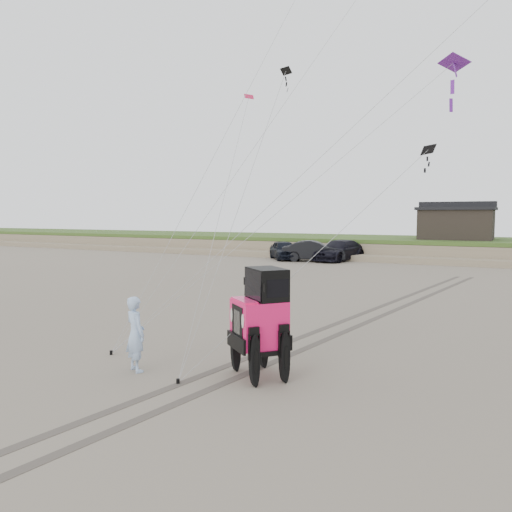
% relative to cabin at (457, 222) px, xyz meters
% --- Properties ---
extents(ground, '(160.00, 160.00, 0.00)m').
position_rel_cabin_xyz_m(ground, '(-2.00, -37.00, -3.24)').
color(ground, '#6B6054').
rests_on(ground, ground).
extents(dune_ridge, '(160.00, 14.25, 1.73)m').
position_rel_cabin_xyz_m(dune_ridge, '(-2.00, 0.50, -2.42)').
color(dune_ridge, '#7A6B54').
rests_on(dune_ridge, ground).
extents(cabin, '(6.40, 5.40, 3.35)m').
position_rel_cabin_xyz_m(cabin, '(0.00, 0.00, 0.00)').
color(cabin, black).
rests_on(cabin, dune_ridge).
extents(truck_a, '(4.51, 5.08, 1.66)m').
position_rel_cabin_xyz_m(truck_a, '(-13.17, -8.13, -2.41)').
color(truck_a, black).
rests_on(truck_a, ground).
extents(truck_b, '(5.57, 3.26, 1.73)m').
position_rel_cabin_xyz_m(truck_b, '(-10.20, -8.57, -2.37)').
color(truck_b, black).
rests_on(truck_b, ground).
extents(truck_c, '(3.56, 6.42, 1.76)m').
position_rel_cabin_xyz_m(truck_c, '(-8.52, -7.05, -2.36)').
color(truck_c, black).
rests_on(truck_c, ground).
extents(jeep, '(5.46, 5.88, 2.10)m').
position_rel_cabin_xyz_m(jeep, '(-0.40, -37.33, -2.19)').
color(jeep, '#FF1665').
rests_on(jeep, ground).
extents(man, '(0.81, 0.69, 1.88)m').
position_rel_cabin_xyz_m(man, '(-3.31, -38.38, -2.30)').
color(man, '#98BAEB').
rests_on(man, ground).
extents(kite_flock, '(10.09, 6.74, 8.51)m').
position_rel_cabin_xyz_m(kite_flock, '(1.33, -29.29, 6.77)').
color(kite_flock, red).
rests_on(kite_flock, ground).
extents(stake_main, '(0.08, 0.08, 0.12)m').
position_rel_cabin_xyz_m(stake_main, '(-4.91, -37.60, -3.18)').
color(stake_main, black).
rests_on(stake_main, ground).
extents(stake_aux, '(0.08, 0.08, 0.12)m').
position_rel_cabin_xyz_m(stake_aux, '(-1.81, -38.67, -3.18)').
color(stake_aux, black).
rests_on(stake_aux, ground).
extents(tire_tracks, '(5.22, 29.74, 0.01)m').
position_rel_cabin_xyz_m(tire_tracks, '(0.00, -29.00, -3.23)').
color(tire_tracks, '#4C443D').
rests_on(tire_tracks, ground).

